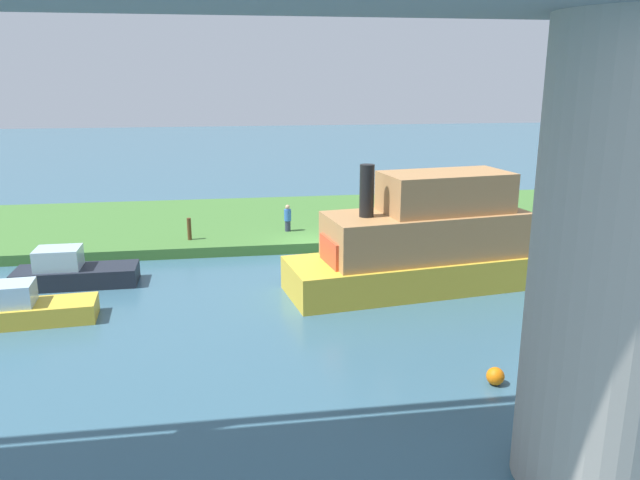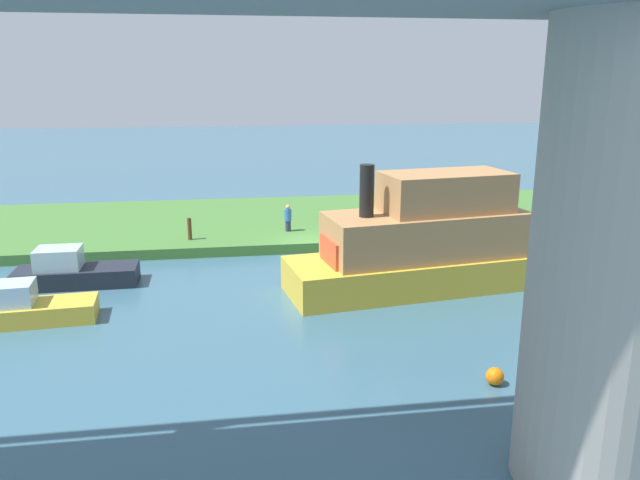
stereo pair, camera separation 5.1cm
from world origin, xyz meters
The scene contains 9 objects.
ground_plane centered at (0.00, 0.00, 0.00)m, with size 160.00×160.00×0.00m, color #386075.
grassy_bank centered at (0.00, -6.00, 0.25)m, with size 80.00×12.00×0.50m, color #427533.
bridge_pylon centered at (-3.09, 17.83, 4.69)m, with size 2.93×2.93×9.38m, color #9E998E.
person_on_bank centered at (1.07, -2.62, 1.20)m, with size 0.49×0.49×1.39m.
mooring_post centered at (6.02, -1.63, 1.04)m, with size 0.20×0.20×1.09m, color brown.
motorboat_white centered at (-3.40, 5.57, 1.88)m, with size 10.33×4.72×5.09m.
pontoon_yellow centered at (10.48, 3.14, 0.57)m, with size 4.82×1.78×1.60m.
houseboat_blue centered at (11.19, 7.02, 0.52)m, with size 4.50×1.90×1.47m.
marker_buoy centered at (-2.98, 13.73, 0.25)m, with size 0.50×0.50×0.50m, color orange.
Camera 1 is at (4.19, 28.26, 8.26)m, focal length 34.58 mm.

